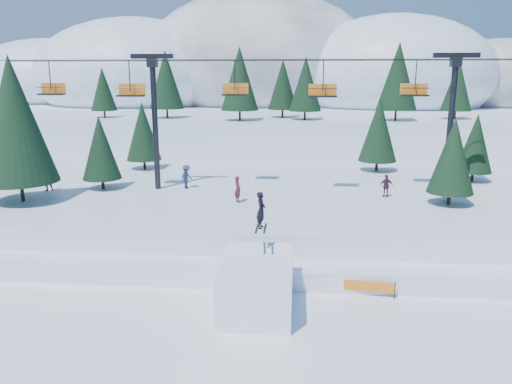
# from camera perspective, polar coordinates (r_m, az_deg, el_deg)

# --- Properties ---
(ground) EXTENTS (160.00, 160.00, 0.00)m
(ground) POSITION_cam_1_polar(r_m,az_deg,el_deg) (22.64, -0.80, -16.50)
(ground) COLOR white
(ground) RESTS_ON ground
(mid_shelf) EXTENTS (70.00, 22.00, 2.50)m
(mid_shelf) POSITION_cam_1_polar(r_m,az_deg,el_deg) (38.92, 1.81, -1.65)
(mid_shelf) COLOR white
(mid_shelf) RESTS_ON ground
(berm) EXTENTS (70.00, 6.00, 1.10)m
(berm) POSITION_cam_1_polar(r_m,az_deg,el_deg) (29.63, 0.74, -7.91)
(berm) COLOR white
(berm) RESTS_ON ground
(mountain_ridge) EXTENTS (119.00, 60.57, 26.46)m
(mountain_ridge) POSITION_cam_1_polar(r_m,az_deg,el_deg) (93.26, 0.55, 12.22)
(mountain_ridge) COLOR white
(mountain_ridge) RESTS_ON ground
(jump_kicker) EXTENTS (3.42, 4.66, 5.64)m
(jump_kicker) POSITION_cam_1_polar(r_m,az_deg,el_deg) (24.44, 0.07, -10.78)
(jump_kicker) COLOR white
(jump_kicker) RESTS_ON ground
(chairlift) EXTENTS (46.00, 3.21, 10.28)m
(chairlift) POSITION_cam_1_polar(r_m,az_deg,el_deg) (37.67, 4.20, 10.28)
(chairlift) COLOR black
(chairlift) RESTS_ON mid_shelf
(conifer_stand) EXTENTS (61.30, 18.32, 10.13)m
(conifer_stand) POSITION_cam_1_polar(r_m,az_deg,el_deg) (37.55, 4.24, 6.80)
(conifer_stand) COLOR black
(conifer_stand) RESTS_ON mid_shelf
(distant_skiers) EXTENTS (32.06, 7.94, 1.88)m
(distant_skiers) POSITION_cam_1_polar(r_m,az_deg,el_deg) (38.42, -2.72, 1.45)
(distant_skiers) COLOR #25253B
(distant_skiers) RESTS_ON mid_shelf
(banner_near) EXTENTS (2.84, 0.40, 0.90)m
(banner_near) POSITION_cam_1_polar(r_m,az_deg,el_deg) (26.93, 12.57, -10.50)
(banner_near) COLOR black
(banner_near) RESTS_ON ground
(banner_far) EXTENTS (2.86, 0.06, 0.90)m
(banner_far) POSITION_cam_1_polar(r_m,az_deg,el_deg) (27.55, 16.60, -10.19)
(banner_far) COLOR black
(banner_far) RESTS_ON ground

